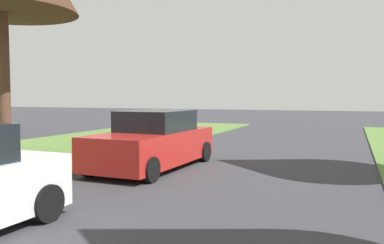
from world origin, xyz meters
TOP-DOWN VIEW (x-y plane):
  - parked_sedan_red at (-2.14, 12.56)m, footprint 2.08×4.46m

SIDE VIEW (x-z plane):
  - parked_sedan_red at x=-2.14m, z-range -0.06..1.51m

